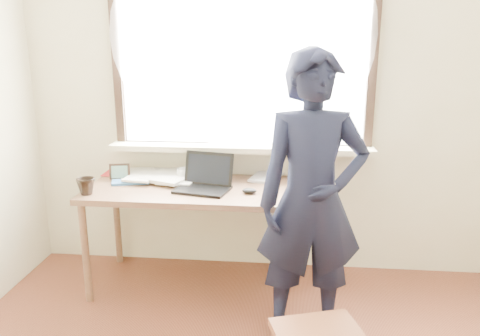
# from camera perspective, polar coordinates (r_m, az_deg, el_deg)

# --- Properties ---
(room_shell) EXTENTS (3.52, 4.02, 2.61)m
(room_shell) POSITION_cam_1_polar(r_m,az_deg,el_deg) (1.51, 0.53, 14.35)
(room_shell) COLOR beige
(room_shell) RESTS_ON ground
(desk) EXTENTS (1.34, 0.67, 0.72)m
(desk) POSITION_cam_1_polar(r_m,az_deg,el_deg) (3.17, -6.28, -3.58)
(desk) COLOR brown
(desk) RESTS_ON ground
(laptop) EXTENTS (0.39, 0.34, 0.23)m
(laptop) POSITION_cam_1_polar(r_m,az_deg,el_deg) (3.07, -4.28, -1.58)
(laptop) COLOR black
(laptop) RESTS_ON desk
(mug_white) EXTENTS (0.15, 0.15, 0.09)m
(mug_white) POSITION_cam_1_polar(r_m,az_deg,el_deg) (3.28, -6.79, -0.77)
(mug_white) COLOR white
(mug_white) RESTS_ON desk
(mug_dark) EXTENTS (0.13, 0.13, 0.11)m
(mug_dark) POSITION_cam_1_polar(r_m,az_deg,el_deg) (3.11, -18.26, -2.13)
(mug_dark) COLOR black
(mug_dark) RESTS_ON desk
(mouse) EXTENTS (0.09, 0.06, 0.04)m
(mouse) POSITION_cam_1_polar(r_m,az_deg,el_deg) (2.98, 1.15, -2.80)
(mouse) COLOR black
(mouse) RESTS_ON desk
(desk_clutter) EXTENTS (0.71, 0.49, 0.04)m
(desk_clutter) POSITION_cam_1_polar(r_m,az_deg,el_deg) (3.40, -12.11, -0.87)
(desk_clutter) COLOR gold
(desk_clutter) RESTS_ON desk
(book_a) EXTENTS (0.25, 0.32, 0.03)m
(book_a) POSITION_cam_1_polar(r_m,az_deg,el_deg) (3.48, -11.84, -0.57)
(book_a) COLOR white
(book_a) RESTS_ON desk
(book_b) EXTENTS (0.25, 0.30, 0.02)m
(book_b) POSITION_cam_1_polar(r_m,az_deg,el_deg) (3.33, 1.62, -1.00)
(book_b) COLOR white
(book_b) RESTS_ON desk
(picture_frame) EXTENTS (0.14, 0.04, 0.11)m
(picture_frame) POSITION_cam_1_polar(r_m,az_deg,el_deg) (3.36, -14.44, -0.57)
(picture_frame) COLOR black
(picture_frame) RESTS_ON desk
(person) EXTENTS (0.64, 0.47, 1.64)m
(person) POSITION_cam_1_polar(r_m,az_deg,el_deg) (2.58, 8.74, -4.00)
(person) COLOR black
(person) RESTS_ON ground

